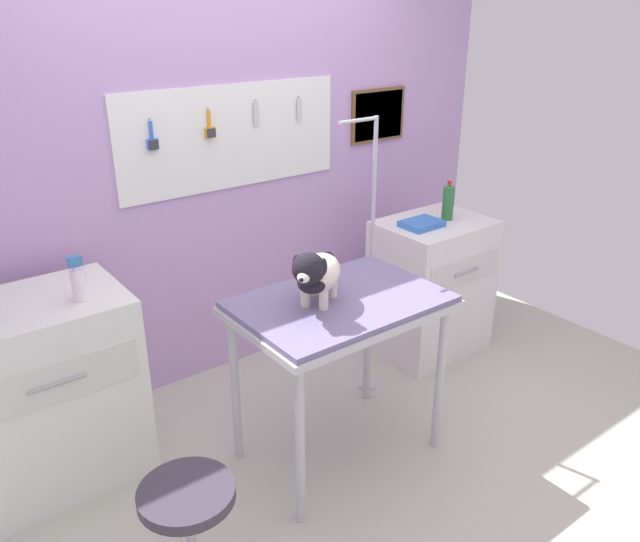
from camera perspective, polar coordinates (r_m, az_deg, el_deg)
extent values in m
cube|color=#B6B6A4|center=(3.33, 3.78, -17.23)|extent=(4.40, 4.00, 0.04)
cube|color=#BA94CD|center=(3.72, -8.78, 7.59)|extent=(4.00, 0.06, 2.30)
cube|color=white|center=(3.66, -7.89, 11.89)|extent=(1.38, 0.02, 0.57)
cylinder|color=gray|center=(3.41, -15.14, 13.10)|extent=(0.01, 0.02, 0.01)
cylinder|color=blue|center=(3.41, -14.97, 12.18)|extent=(0.02, 0.02, 0.09)
cube|color=blue|center=(3.43, -14.85, 10.99)|extent=(0.06, 0.02, 0.06)
cube|color=#333338|center=(3.41, -14.74, 10.95)|extent=(0.05, 0.01, 0.05)
cylinder|color=gray|center=(3.55, -10.11, 14.24)|extent=(0.01, 0.02, 0.01)
cylinder|color=orange|center=(3.55, -9.97, 13.35)|extent=(0.02, 0.02, 0.09)
cube|color=orange|center=(3.56, -9.89, 12.20)|extent=(0.06, 0.02, 0.06)
cube|color=#333338|center=(3.55, -9.76, 12.17)|extent=(0.05, 0.01, 0.05)
cylinder|color=gray|center=(3.69, -5.89, 15.11)|extent=(0.01, 0.02, 0.01)
cube|color=silver|center=(3.69, -5.75, 13.95)|extent=(0.03, 0.01, 0.13)
cylinder|color=gray|center=(3.85, -1.98, 15.42)|extent=(0.01, 0.02, 0.01)
cube|color=silver|center=(3.86, -1.87, 14.30)|extent=(0.03, 0.01, 0.13)
cube|color=brown|center=(4.28, 5.26, 13.81)|extent=(0.44, 0.02, 0.34)
cube|color=#A67C59|center=(4.28, 5.31, 13.80)|extent=(0.41, 0.01, 0.30)
cylinder|color=#B7B7BC|center=(2.77, -1.81, -15.56)|extent=(0.04, 0.04, 0.81)
cylinder|color=#B7B7BC|center=(3.24, 10.75, -9.57)|extent=(0.04, 0.04, 0.81)
cylinder|color=#B7B7BC|center=(3.14, -7.67, -10.48)|extent=(0.04, 0.04, 0.81)
cylinder|color=#B7B7BC|center=(3.57, 4.34, -5.93)|extent=(0.04, 0.04, 0.81)
cube|color=#B7B7BC|center=(2.94, 1.80, -3.30)|extent=(0.97, 0.66, 0.03)
cube|color=slate|center=(2.93, 1.80, -2.75)|extent=(0.95, 0.64, 0.03)
cylinder|color=#B7B7BC|center=(3.87, 4.27, -10.25)|extent=(0.11, 0.11, 0.01)
cylinder|color=#B7B7BC|center=(3.50, 4.66, 0.70)|extent=(0.02, 0.02, 1.60)
cylinder|color=#B7B7BC|center=(3.20, 3.47, 13.40)|extent=(0.24, 0.02, 0.02)
cylinder|color=silver|center=(2.81, 0.33, -2.54)|extent=(0.04, 0.04, 0.10)
cylinder|color=silver|center=(2.83, -1.35, -2.30)|extent=(0.04, 0.04, 0.10)
cylinder|color=silver|center=(2.92, 1.14, -1.44)|extent=(0.04, 0.04, 0.10)
cylinder|color=silver|center=(2.95, -0.47, -1.22)|extent=(0.04, 0.04, 0.10)
ellipsoid|color=silver|center=(2.84, -0.11, -0.19)|extent=(0.34, 0.32, 0.16)
ellipsoid|color=black|center=(2.75, -0.78, -1.15)|extent=(0.16, 0.16, 0.09)
sphere|color=black|center=(2.69, -1.04, 0.22)|extent=(0.14, 0.14, 0.14)
ellipsoid|color=silver|center=(2.64, -1.47, -0.57)|extent=(0.08, 0.08, 0.05)
sphere|color=black|center=(2.61, -1.69, -0.81)|extent=(0.02, 0.02, 0.02)
ellipsoid|color=black|center=(2.68, 0.31, 0.39)|extent=(0.05, 0.05, 0.08)
ellipsoid|color=black|center=(2.71, -2.17, 0.70)|extent=(0.05, 0.05, 0.08)
sphere|color=black|center=(2.95, 0.73, 1.18)|extent=(0.06, 0.06, 0.06)
cube|color=silver|center=(3.24, -23.49, -10.06)|extent=(0.80, 0.56, 0.93)
cube|color=silver|center=(2.89, -22.64, -9.29)|extent=(0.70, 0.01, 0.19)
cylinder|color=#99999E|center=(2.89, -22.60, -9.36)|extent=(0.24, 0.02, 0.02)
cube|color=silver|center=(4.13, 9.96, -1.38)|extent=(0.68, 0.52, 0.88)
cube|color=silver|center=(3.90, 12.96, -0.06)|extent=(0.60, 0.01, 0.18)
cylinder|color=#99999E|center=(3.89, 13.05, -0.10)|extent=(0.20, 0.02, 0.02)
cylinder|color=#38323F|center=(2.45, -11.95, -19.09)|extent=(0.35, 0.35, 0.04)
cylinder|color=white|center=(2.93, -20.93, -1.22)|extent=(0.06, 0.06, 0.14)
cylinder|color=white|center=(2.90, -21.15, 0.24)|extent=(0.03, 0.03, 0.02)
cube|color=teal|center=(2.89, -21.24, 0.83)|extent=(0.06, 0.03, 0.04)
cylinder|color=#2B6B36|center=(3.99, 11.47, 5.99)|extent=(0.07, 0.07, 0.21)
cone|color=#2B6B36|center=(3.96, 11.59, 7.54)|extent=(0.07, 0.07, 0.02)
cylinder|color=red|center=(3.95, 11.62, 7.83)|extent=(0.03, 0.03, 0.02)
cube|color=#3770C8|center=(3.86, 9.15, 4.22)|extent=(0.24, 0.18, 0.04)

